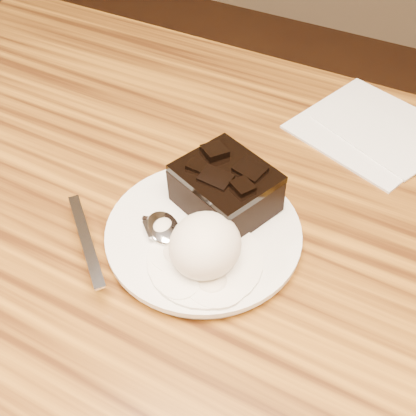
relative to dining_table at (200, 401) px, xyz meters
The scene contains 11 objects.
dining_table is the anchor object (origin of this frame).
plate 0.38m from the dining_table, 93.13° to the left, with size 0.20×0.20×0.02m, color white.
brownie 0.42m from the dining_table, 87.39° to the left, with size 0.09×0.08×0.04m, color black.
ice_cream_scoop 0.42m from the dining_table, 37.47° to the right, with size 0.07×0.07×0.06m, color white.
melt_puddle 0.39m from the dining_table, 37.47° to the right, with size 0.11×0.11×0.00m, color white.
spoon 0.40m from the dining_table, behind, with size 0.04×0.19×0.01m, color silver, non-canonical shape.
napkin 0.49m from the dining_table, 70.16° to the left, with size 0.17×0.17×0.01m, color white.
crumb_a 0.40m from the dining_table, 31.45° to the right, with size 0.01×0.01×0.00m, color black.
crumb_b 0.40m from the dining_table, ahead, with size 0.01×0.01×0.00m, color black.
crumb_c 0.40m from the dining_table, behind, with size 0.01×0.00×0.00m, color black.
crumb_d 0.39m from the dining_table, 91.33° to the left, with size 0.01×0.01×0.00m, color black.
Camera 1 is at (0.17, -0.28, 1.17)m, focal length 43.84 mm.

